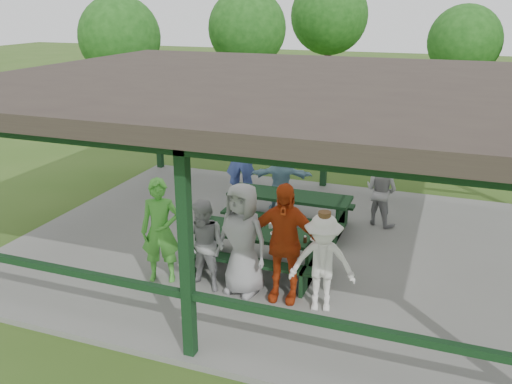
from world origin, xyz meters
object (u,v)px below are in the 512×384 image
at_px(contestant_grey_left, 205,246).
at_px(spectator_grey, 381,191).
at_px(farm_trailer, 234,119).
at_px(picnic_table_near, 257,246).
at_px(contestant_green, 161,231).
at_px(spectator_lblue, 281,178).
at_px(picnic_table_far, 289,207).
at_px(contestant_grey_mid, 242,239).
at_px(contestant_white_fedora, 322,263).
at_px(contestant_red, 283,243).
at_px(pickup_truck, 387,132).
at_px(spectator_blue, 240,159).

relative_size(contestant_grey_left, spectator_grey, 1.03).
xyz_separation_m(spectator_grey, farm_trailer, (-6.00, 6.33, -0.12)).
bearing_deg(picnic_table_near, farm_trailer, 114.78).
relative_size(contestant_green, spectator_lblue, 1.20).
bearing_deg(contestant_grey_left, picnic_table_near, 67.86).
relative_size(picnic_table_far, contestant_grey_mid, 1.35).
bearing_deg(picnic_table_near, spectator_lblue, 99.67).
bearing_deg(spectator_grey, contestant_white_fedora, 109.18).
xyz_separation_m(contestant_green, spectator_grey, (3.12, 3.79, -0.15)).
height_order(contestant_red, pickup_truck, contestant_red).
distance_m(contestant_green, contestant_red, 2.11).
relative_size(picnic_table_far, pickup_truck, 0.52).
distance_m(spectator_blue, spectator_grey, 3.45).
bearing_deg(contestant_white_fedora, spectator_lblue, 104.25).
xyz_separation_m(contestant_green, contestant_grey_left, (0.83, -0.04, -0.13)).
bearing_deg(contestant_red, farm_trailer, 113.19).
distance_m(picnic_table_near, contestant_white_fedora, 1.67).
relative_size(picnic_table_far, contestant_grey_left, 1.63).
distance_m(picnic_table_far, spectator_lblue, 1.12).
xyz_separation_m(contestant_red, spectator_blue, (-2.39, 4.18, 0.01)).
height_order(contestant_white_fedora, pickup_truck, contestant_white_fedora).
bearing_deg(spectator_grey, contestant_grey_left, 83.75).
bearing_deg(spectator_blue, contestant_red, 106.54).
xyz_separation_m(spectator_blue, pickup_truck, (2.72, 5.74, -0.40)).
bearing_deg(picnic_table_far, contestant_grey_left, -100.33).
distance_m(contestant_red, spectator_blue, 4.81).
xyz_separation_m(spectator_lblue, spectator_blue, (-1.16, 0.44, 0.23)).
bearing_deg(spectator_grey, contestant_red, 99.17).
bearing_deg(contestant_red, spectator_grey, 71.24).
bearing_deg(spectator_grey, spectator_blue, 16.08).
xyz_separation_m(picnic_table_far, spectator_grey, (1.75, 0.89, 0.28)).
relative_size(pickup_truck, farm_trailer, 1.15).
relative_size(contestant_white_fedora, pickup_truck, 0.33).
relative_size(picnic_table_near, contestant_green, 1.30).
relative_size(contestant_grey_left, pickup_truck, 0.32).
height_order(picnic_table_far, contestant_white_fedora, contestant_white_fedora).
relative_size(picnic_table_near, farm_trailer, 0.56).
bearing_deg(contestant_grey_mid, contestant_grey_left, -156.19).
distance_m(contestant_red, farm_trailer, 11.17).
relative_size(picnic_table_near, spectator_blue, 1.20).
height_order(contestant_green, contestant_grey_left, contestant_green).
relative_size(picnic_table_far, spectator_blue, 1.29).
height_order(picnic_table_far, pickup_truck, pickup_truck).
relative_size(spectator_lblue, farm_trailer, 0.36).
bearing_deg(spectator_lblue, pickup_truck, -117.29).
bearing_deg(pickup_truck, contestant_green, -179.12).
xyz_separation_m(picnic_table_near, picnic_table_far, (-0.01, 2.00, 0.01)).
bearing_deg(spectator_grey, picnic_table_far, 51.56).
xyz_separation_m(picnic_table_far, contestant_grey_mid, (0.06, -2.80, 0.46)).
distance_m(contestant_grey_mid, contestant_white_fedora, 1.34).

